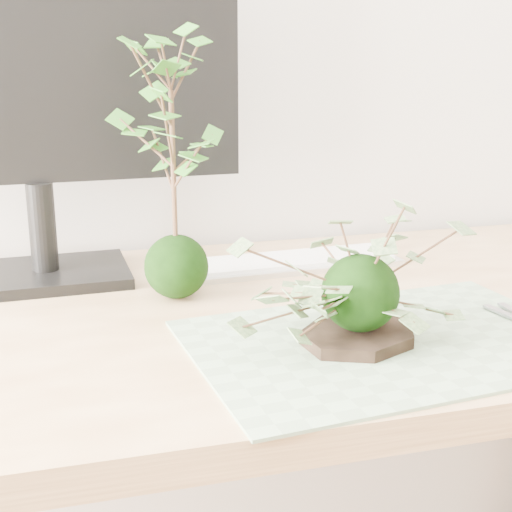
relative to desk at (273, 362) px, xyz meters
name	(u,v)px	position (x,y,z in m)	size (l,w,h in m)	color
desk	(273,362)	(0.00, 0.00, 0.00)	(1.60, 0.70, 0.74)	#DCB784
cutting_mat	(390,341)	(0.10, -0.17, 0.09)	(0.49, 0.32, 0.00)	gray
stone_dish	(358,335)	(0.06, -0.17, 0.10)	(0.16, 0.16, 0.01)	black
ivy_kokedama	(362,257)	(0.06, -0.17, 0.20)	(0.29, 0.29, 0.19)	black
maple_kokedama	(171,107)	(-0.13, 0.07, 0.36)	(0.27, 0.27, 0.39)	black
keyboard	(285,263)	(0.07, 0.18, 0.10)	(0.40, 0.13, 0.02)	silver
monitor	(30,70)	(-0.31, 0.22, 0.41)	(0.63, 0.19, 0.56)	black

